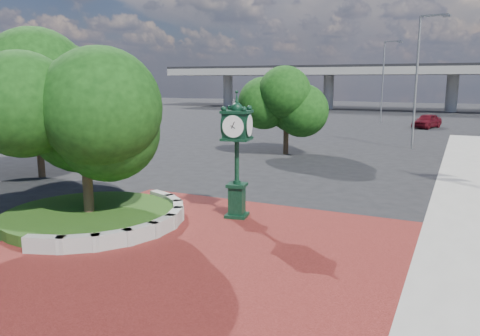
% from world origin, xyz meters
% --- Properties ---
extents(ground, '(200.00, 200.00, 0.00)m').
position_xyz_m(ground, '(0.00, 0.00, 0.00)').
color(ground, black).
rests_on(ground, ground).
extents(plaza, '(12.00, 12.00, 0.04)m').
position_xyz_m(plaza, '(0.00, -1.00, 0.02)').
color(plaza, maroon).
rests_on(plaza, ground).
extents(planter_wall, '(2.96, 6.77, 0.54)m').
position_xyz_m(planter_wall, '(-2.71, -0.00, 0.27)').
color(planter_wall, '#9E9B93').
rests_on(planter_wall, ground).
extents(grass_bed, '(6.10, 6.10, 0.40)m').
position_xyz_m(grass_bed, '(-5.00, 0.00, 0.20)').
color(grass_bed, '#204313').
rests_on(grass_bed, ground).
extents(overpass, '(90.00, 12.00, 7.50)m').
position_xyz_m(overpass, '(-0.22, 70.00, 6.54)').
color(overpass, '#9E9B93').
rests_on(overpass, ground).
extents(tree_planter, '(5.20, 5.20, 6.33)m').
position_xyz_m(tree_planter, '(-5.00, 0.00, 3.72)').
color(tree_planter, '#38281C').
rests_on(tree_planter, ground).
extents(tree_northwest, '(5.60, 5.60, 6.93)m').
position_xyz_m(tree_northwest, '(-13.00, 5.00, 4.12)').
color(tree_northwest, '#38281C').
rests_on(tree_northwest, ground).
extents(tree_street, '(4.40, 4.40, 5.45)m').
position_xyz_m(tree_street, '(-4.00, 18.00, 3.24)').
color(tree_street, '#38281C').
rests_on(tree_street, ground).
extents(post_clock, '(1.10, 1.10, 4.65)m').
position_xyz_m(post_clock, '(-0.38, 2.78, 2.55)').
color(post_clock, black).
rests_on(post_clock, ground).
extents(parked_car, '(3.15, 4.79, 1.52)m').
position_xyz_m(parked_car, '(3.48, 41.28, 0.76)').
color(parked_car, '#580C16').
rests_on(parked_car, ground).
extents(street_lamp_near, '(2.12, 0.70, 9.58)m').
position_xyz_m(street_lamp_near, '(3.90, 24.29, 5.62)').
color(street_lamp_near, slate).
rests_on(street_lamp_near, ground).
extents(street_lamp_far, '(2.11, 0.57, 9.46)m').
position_xyz_m(street_lamp_far, '(-1.67, 44.95, 5.55)').
color(street_lamp_far, slate).
rests_on(street_lamp_far, ground).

